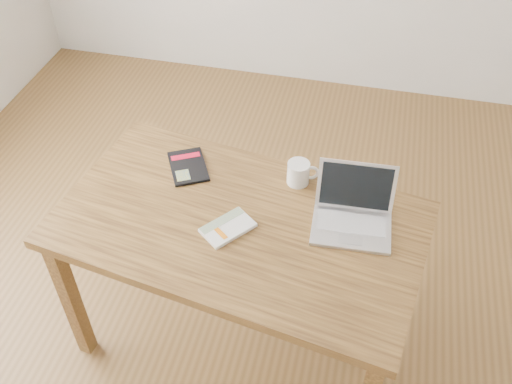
% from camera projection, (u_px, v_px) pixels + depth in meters
% --- Properties ---
extents(room, '(4.04, 4.04, 2.70)m').
position_uv_depth(room, '(223.00, 45.00, 1.80)').
color(room, brown).
rests_on(room, ground).
extents(desk, '(1.44, 0.96, 0.75)m').
position_uv_depth(desk, '(239.00, 237.00, 2.14)').
color(desk, brown).
rests_on(desk, ground).
extents(white_guidebook, '(0.20, 0.21, 0.02)m').
position_uv_depth(white_guidebook, '(228.00, 228.00, 2.04)').
color(white_guidebook, silver).
rests_on(white_guidebook, desk).
extents(black_guidebook, '(0.22, 0.25, 0.01)m').
position_uv_depth(black_guidebook, '(188.00, 166.00, 2.29)').
color(black_guidebook, black).
rests_on(black_guidebook, desk).
extents(laptop, '(0.29, 0.27, 0.19)m').
position_uv_depth(laptop, '(353.00, 213.00, 2.05)').
color(laptop, silver).
rests_on(laptop, desk).
extents(coffee_mug, '(0.12, 0.09, 0.09)m').
position_uv_depth(coffee_mug, '(299.00, 173.00, 2.20)').
color(coffee_mug, white).
rests_on(coffee_mug, desk).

